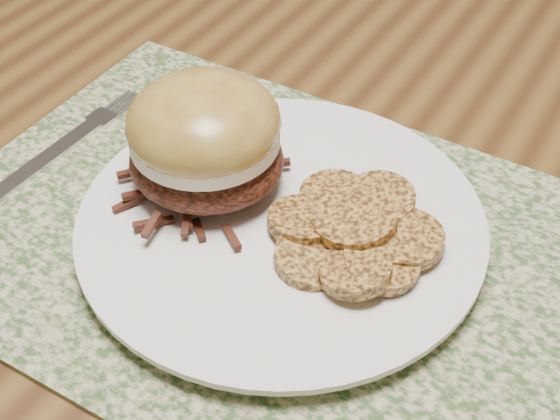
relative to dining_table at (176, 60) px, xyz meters
The scene contains 7 objects.
ground 0.67m from the dining_table, ahead, with size 3.50×3.50×0.00m, color brown.
dining_table is the anchor object (origin of this frame).
placemat 0.38m from the dining_table, 43.53° to the right, with size 0.45×0.33×0.00m, color #3A552C.
dinner_plate 0.38m from the dining_table, 41.50° to the right, with size 0.26×0.26×0.02m, color white.
pork_sandwich 0.35m from the dining_table, 48.23° to the right, with size 0.13×0.13×0.08m.
roasted_potatoes 0.42m from the dining_table, 35.84° to the right, with size 0.13×0.13×0.03m.
fork 0.28m from the dining_table, 71.24° to the right, with size 0.02×0.17×0.00m.
Camera 1 is at (0.47, -0.57, 1.13)m, focal length 50.00 mm.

